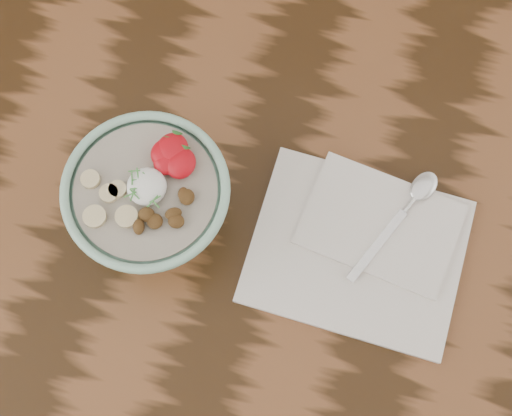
# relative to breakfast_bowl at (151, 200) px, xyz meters

# --- Properties ---
(table) EXTENTS (1.60, 0.90, 0.75)m
(table) POSITION_rel_breakfast_bowl_xyz_m (0.12, 0.02, -0.16)
(table) COLOR black
(table) RESTS_ON ground
(breakfast_bowl) EXTENTS (0.21, 0.21, 0.13)m
(breakfast_bowl) POSITION_rel_breakfast_bowl_xyz_m (0.00, 0.00, 0.00)
(breakfast_bowl) COLOR #91C3AC
(breakfast_bowl) RESTS_ON table
(napkin) EXTENTS (0.28, 0.24, 0.02)m
(napkin) POSITION_rel_breakfast_bowl_xyz_m (0.27, 0.03, -0.06)
(napkin) COLOR silver
(napkin) RESTS_ON table
(spoon) EXTENTS (0.09, 0.18, 0.01)m
(spoon) POSITION_rel_breakfast_bowl_xyz_m (0.32, 0.11, -0.05)
(spoon) COLOR silver
(spoon) RESTS_ON napkin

